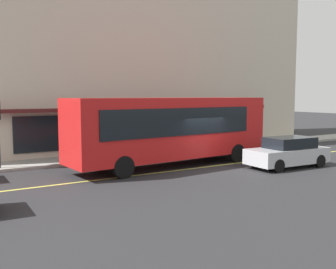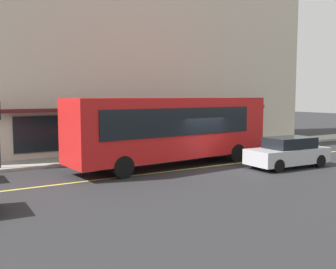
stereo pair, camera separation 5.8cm
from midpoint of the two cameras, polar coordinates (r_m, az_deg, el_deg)
The scene contains 6 objects.
ground at distance 19.98m, azimuth 5.30°, elevation -4.76°, with size 120.00×120.00×0.00m, color #28282B.
sidewalk at distance 24.19m, azimuth -2.03°, elevation -2.73°, with size 80.00×2.45×0.15m, color #9E9B93.
lane_centre_stripe at distance 19.98m, azimuth 5.30°, elevation -4.75°, with size 36.00×0.16×0.01m, color #D8D14C.
storefront_building at distance 29.30m, azimuth -7.03°, elevation 13.08°, with size 27.64×9.31×14.83m.
bus at distance 19.98m, azimuth 0.77°, elevation 1.01°, with size 11.28×3.32×3.50m.
car_silver at distance 20.72m, azimuth 17.11°, elevation -2.54°, with size 4.38×2.02×1.52m.
Camera 2 is at (-11.85, -15.68, 3.61)m, focal length 41.93 mm.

